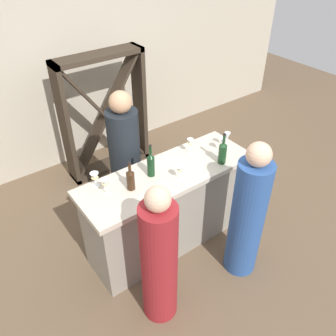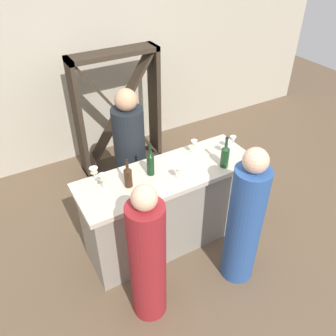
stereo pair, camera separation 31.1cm
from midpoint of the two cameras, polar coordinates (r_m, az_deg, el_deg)
name	(u,v)px [view 1 (the left image)]	position (r m, az deg, el deg)	size (l,w,h in m)	color
ground_plane	(168,240)	(4.02, -2.26, -11.79)	(12.00, 12.00, 0.00)	brown
back_wall	(68,64)	(4.95, -17.93, 15.90)	(8.00, 0.10, 2.80)	#B2A893
bar_counter	(168,208)	(3.67, -2.44, -6.72)	(1.80, 0.62, 0.96)	gray
wine_rack	(105,115)	(4.75, -12.18, 8.35)	(1.16, 0.28, 1.64)	#33281E
wine_bottle_leftmost_amber_brown	(131,179)	(3.13, -8.95, -1.92)	(0.07, 0.07, 0.29)	#331E0F
wine_bottle_second_left_dark_green	(151,164)	(3.26, -5.56, 0.56)	(0.07, 0.07, 0.34)	black
wine_bottle_center_olive_green	(223,152)	(3.44, 6.38, 2.54)	(0.08, 0.08, 0.33)	#193D1E
wine_glass_near_left	(180,170)	(3.22, -0.80, -0.48)	(0.07, 0.07, 0.14)	white
wine_glass_near_center	(223,142)	(3.62, 6.52, 4.12)	(0.07, 0.07, 0.16)	white
wine_glass_near_right	(227,137)	(3.69, 7.27, 4.99)	(0.07, 0.07, 0.18)	white
wine_glass_far_left	(106,184)	(3.11, -13.03, -2.66)	(0.07, 0.07, 0.17)	white
wine_glass_far_center	(190,143)	(3.57, 1.16, 3.99)	(0.07, 0.07, 0.17)	white
wine_glass_far_right	(95,177)	(3.24, -14.62, -1.51)	(0.08, 0.08, 0.15)	white
person_left_guest	(248,216)	(3.33, 10.27, -7.82)	(0.34, 0.34, 1.50)	#284C8C
person_center_guest	(159,261)	(2.97, -4.56, -15.07)	(0.37, 0.37, 1.46)	maroon
person_server_behind	(126,165)	(3.86, -9.22, 0.44)	(0.44, 0.44, 1.62)	black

